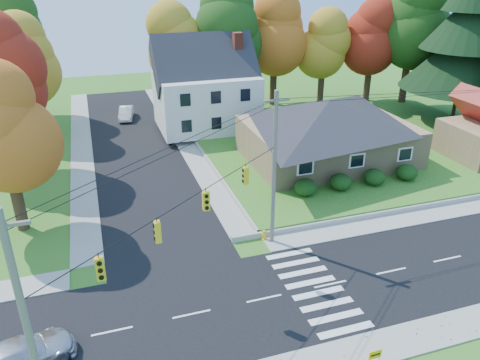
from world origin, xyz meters
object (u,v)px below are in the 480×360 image
Objects in this scene: ranch_house at (328,129)px; white_car at (126,113)px; fire_hydrant at (264,235)px; silver_sedan at (19,355)px.

ranch_house is 3.52× the size of white_car.
ranch_house is 19.91× the size of fire_hydrant.
fire_hydrant is (-9.89, -10.45, -2.92)m from ranch_house.
ranch_house is 3.01× the size of silver_sedan.
silver_sedan is at bearing -92.32° from white_car.
white_car is 30.08m from fire_hydrant.
white_car reaches higher than fire_hydrant.
silver_sedan is 37.01m from white_car.
fire_hydrant is (14.10, 6.62, -0.37)m from silver_sedan.
silver_sedan reaches higher than white_car.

